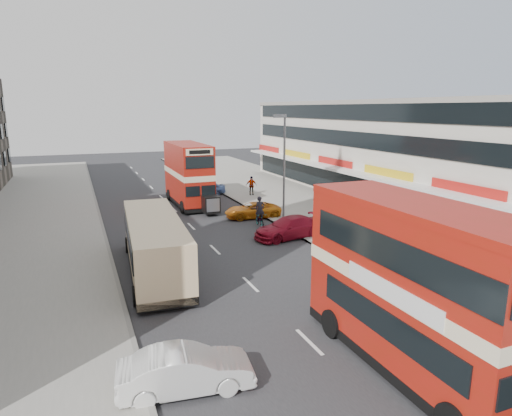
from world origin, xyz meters
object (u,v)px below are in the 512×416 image
car_right_a (289,228)px  bus_main (415,287)px  car_right_b (253,210)px  pedestrian_far (251,185)px  car_left_front (186,370)px  street_lamp (283,161)px  cyclist (260,217)px  coach (155,243)px  car_right_c (206,188)px  pedestrian_near (319,220)px  bus_second (189,174)px

car_right_a → bus_main: bearing=-19.1°
car_right_b → bus_main: bearing=-0.8°
car_right_b → pedestrian_far: 8.92m
car_left_front → street_lamp: bearing=-26.5°
cyclist → car_left_front: bearing=-112.2°
coach → pedestrian_far: size_ratio=5.69×
car_right_c → car_left_front: bearing=-16.8°
car_right_b → cyclist: size_ratio=1.97×
car_right_c → bus_main: bearing=-3.6°
street_lamp → car_left_front: (-11.46, -17.13, -4.10)m
coach → pedestrian_near: size_ratio=5.59×
car_right_b → cyclist: 2.74m
bus_second → pedestrian_far: (6.67, 1.66, -1.73)m
street_lamp → car_right_c: bearing=98.8°
bus_main → car_right_a: (3.08, 15.31, -2.16)m
pedestrian_near → pedestrian_far: 14.67m
car_right_a → street_lamp: bearing=153.9°
car_right_c → car_right_a: bearing=3.4°
car_right_a → pedestrian_near: pedestrian_near is taller
street_lamp → cyclist: (-1.81, 0.07, -4.03)m
bus_second → pedestrian_near: size_ratio=5.12×
pedestrian_near → pedestrian_far: size_ratio=1.02×
street_lamp → car_right_b: street_lamp is taller
car_right_a → bus_second: bearing=-171.8°
bus_main → car_left_front: (-7.25, 1.60, -2.19)m
pedestrian_near → cyclist: cyclist is taller
bus_main → coach: bearing=-62.5°
car_right_c → cyclist: (0.28, -13.45, 0.10)m
car_left_front → cyclist: cyclist is taller
car_right_b → pedestrian_far: pedestrian_far is taller
coach → car_left_front: size_ratio=2.54×
car_left_front → pedestrian_near: (12.55, 13.57, 0.41)m
pedestrian_near → bus_second: bearing=-87.1°
car_right_a → car_right_c: car_right_a is taller
bus_second → car_left_front: bearing=76.3°
street_lamp → bus_second: bearing=117.0°
bus_second → car_right_a: size_ratio=1.94×
car_right_a → pedestrian_far: size_ratio=2.68×
bus_second → car_right_c: size_ratio=2.51×
bus_main → car_right_c: bus_main is taller
bus_second → car_right_a: bearing=106.3°
cyclist → pedestrian_near: bearing=-44.3°
pedestrian_near → cyclist: bearing=-72.9°
coach → car_right_b: 13.16m
car_right_b → cyclist: cyclist is taller
street_lamp → pedestrian_far: (1.86, 11.09, -3.71)m
bus_main → pedestrian_near: 16.16m
coach → pedestrian_far: 21.57m
street_lamp → coach: street_lamp is taller
coach → car_right_a: coach is taller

